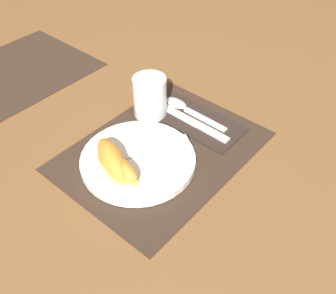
# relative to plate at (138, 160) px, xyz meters

# --- Properties ---
(ground_plane) EXTENTS (3.00, 3.00, 0.00)m
(ground_plane) POSITION_rel_plate_xyz_m (0.06, -0.01, -0.01)
(ground_plane) COLOR brown
(placemat) EXTENTS (0.43, 0.32, 0.00)m
(placemat) POSITION_rel_plate_xyz_m (0.06, -0.01, -0.01)
(placemat) COLOR #38281E
(placemat) RESTS_ON ground_plane
(placemat_far) EXTENTS (0.43, 0.32, 0.00)m
(placemat_far) POSITION_rel_plate_xyz_m (0.02, 0.50, -0.01)
(placemat_far) COLOR #38281E
(placemat_far) RESTS_ON ground_plane
(plate) EXTENTS (0.24, 0.24, 0.02)m
(plate) POSITION_rel_plate_xyz_m (0.00, 0.00, 0.00)
(plate) COLOR white
(plate) RESTS_ON placemat
(juice_glass) EXTENTS (0.08, 0.08, 0.10)m
(juice_glass) POSITION_rel_plate_xyz_m (0.14, 0.09, 0.04)
(juice_glass) COLOR silver
(juice_glass) RESTS_ON placemat
(napkin) EXTENTS (0.11, 0.24, 0.00)m
(napkin) POSITION_rel_plate_xyz_m (0.19, 0.00, -0.01)
(napkin) COLOR #2D231E
(napkin) RESTS_ON placemat
(knife) EXTENTS (0.02, 0.21, 0.01)m
(knife) POSITION_rel_plate_xyz_m (0.18, -0.01, -0.00)
(knife) COLOR silver
(knife) RESTS_ON napkin
(spoon) EXTENTS (0.03, 0.18, 0.01)m
(spoon) POSITION_rel_plate_xyz_m (0.20, 0.04, -0.00)
(spoon) COLOR silver
(spoon) RESTS_ON napkin
(fork) EXTENTS (0.18, 0.10, 0.00)m
(fork) POSITION_rel_plate_xyz_m (0.02, 0.01, 0.01)
(fork) COLOR silver
(fork) RESTS_ON plate
(citrus_wedge_0) EXTENTS (0.09, 0.14, 0.05)m
(citrus_wedge_0) POSITION_rel_plate_xyz_m (-0.05, 0.02, 0.03)
(citrus_wedge_0) COLOR #F4DB84
(citrus_wedge_0) RESTS_ON plate
(citrus_wedge_1) EXTENTS (0.05, 0.12, 0.04)m
(citrus_wedge_1) POSITION_rel_plate_xyz_m (-0.06, -0.00, 0.03)
(citrus_wedge_1) COLOR #F4DB84
(citrus_wedge_1) RESTS_ON plate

